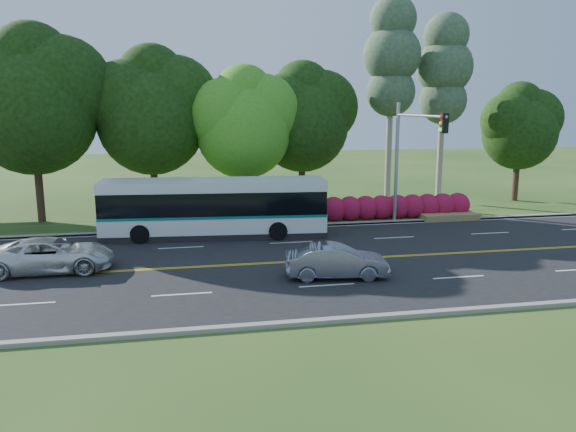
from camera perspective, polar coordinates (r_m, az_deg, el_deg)
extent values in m
plane|color=#254A18|center=(25.21, 3.03, -4.57)|extent=(120.00, 120.00, 0.00)
cube|color=black|center=(25.21, 3.03, -4.55)|extent=(60.00, 14.00, 0.02)
cube|color=gray|center=(31.97, -0.05, -1.02)|extent=(60.00, 0.30, 0.15)
cube|color=gray|center=(18.69, 8.39, -10.17)|extent=(60.00, 0.30, 0.15)
cube|color=#254A18|center=(33.76, -0.65, -0.41)|extent=(60.00, 4.00, 0.10)
cube|color=gold|center=(25.13, 3.07, -4.57)|extent=(57.00, 0.10, 0.00)
cube|color=gold|center=(25.28, 2.98, -4.47)|extent=(57.00, 0.10, 0.00)
cube|color=silver|center=(21.89, -25.40, -8.09)|extent=(2.20, 0.12, 0.00)
cube|color=silver|center=(21.17, -10.71, -7.81)|extent=(2.20, 0.12, 0.00)
cube|color=silver|center=(21.85, 3.97, -7.03)|extent=(2.20, 0.12, 0.00)
cube|color=silver|center=(23.81, 16.94, -5.95)|extent=(2.20, 0.12, 0.00)
cube|color=silver|center=(28.44, -21.99, -3.51)|extent=(2.20, 0.12, 0.00)
cube|color=silver|center=(27.88, -10.82, -3.16)|extent=(2.20, 0.12, 0.00)
cube|color=silver|center=(28.40, 0.35, -2.70)|extent=(2.20, 0.12, 0.00)
cube|color=silver|center=(29.94, 10.73, -2.17)|extent=(2.20, 0.12, 0.00)
cube|color=silver|center=(32.35, 19.83, -1.65)|extent=(2.20, 0.12, 0.00)
cube|color=silver|center=(31.70, 0.05, -1.22)|extent=(57.00, 0.12, 0.00)
cube|color=silver|center=(18.97, 8.09, -10.00)|extent=(57.00, 0.12, 0.00)
cylinder|color=#332416|center=(35.80, -23.92, 2.43)|extent=(0.44, 0.44, 3.96)
sphere|color=black|center=(35.47, -24.51, 9.63)|extent=(7.20, 7.20, 7.20)
sphere|color=black|center=(35.45, -21.98, 12.15)|extent=(5.76, 5.76, 5.76)
sphere|color=black|center=(35.65, -27.04, 11.45)|extent=(5.40, 5.40, 5.40)
sphere|color=black|center=(35.91, -24.55, 13.96)|extent=(4.68, 4.68, 4.68)
cylinder|color=#332416|center=(35.93, -13.40, 2.83)|extent=(0.44, 0.44, 3.60)
sphere|color=black|center=(35.58, -13.70, 9.39)|extent=(6.60, 6.60, 6.60)
sphere|color=black|center=(35.84, -11.36, 11.61)|extent=(5.28, 5.28, 5.28)
sphere|color=black|center=(35.46, -15.97, 11.14)|extent=(4.95, 4.95, 4.95)
sphere|color=black|center=(36.00, -13.69, 13.35)|extent=(4.29, 4.29, 4.29)
cylinder|color=#332416|center=(35.15, -4.45, 2.62)|extent=(0.44, 0.44, 3.24)
sphere|color=#3E8C1C|center=(34.79, -4.54, 8.58)|extent=(5.80, 5.80, 5.80)
sphere|color=#3E8C1C|center=(35.22, -2.48, 10.52)|extent=(4.64, 4.64, 4.64)
sphere|color=#3E8C1C|center=(34.45, -6.48, 10.21)|extent=(4.35, 4.35, 4.35)
sphere|color=#3E8C1C|center=(35.17, -4.51, 12.15)|extent=(3.77, 3.77, 3.77)
cylinder|color=#332416|center=(37.25, 1.41, 3.28)|extent=(0.44, 0.44, 3.42)
sphere|color=black|center=(36.92, 1.44, 9.15)|extent=(6.00, 6.00, 6.00)
sphere|color=black|center=(37.50, 3.41, 11.00)|extent=(4.80, 4.80, 4.80)
sphere|color=black|center=(36.46, -0.36, 10.78)|extent=(4.50, 4.50, 4.50)
sphere|color=black|center=(37.31, 1.48, 12.63)|extent=(3.90, 3.90, 3.90)
cylinder|color=gray|center=(38.67, 10.24, 8.15)|extent=(0.40, 0.40, 9.80)
sphere|color=#2E4A2E|center=(38.63, 10.39, 12.30)|extent=(3.23, 3.23, 3.23)
sphere|color=#2E4A2E|center=(38.76, 10.52, 15.82)|extent=(3.80, 3.80, 3.80)
sphere|color=#2E4A2E|center=(39.01, 10.64, 19.09)|extent=(3.04, 3.04, 3.04)
cylinder|color=gray|center=(40.75, 15.27, 7.59)|extent=(0.40, 0.40, 9.10)
sphere|color=#2E4A2E|center=(40.69, 15.47, 11.24)|extent=(3.23, 3.23, 3.23)
sphere|color=#2E4A2E|center=(40.76, 15.63, 14.35)|extent=(3.80, 3.80, 3.80)
sphere|color=#2E4A2E|center=(40.94, 15.79, 17.25)|extent=(3.04, 3.04, 3.04)
cylinder|color=#332416|center=(43.98, 22.12, 3.44)|extent=(0.44, 0.44, 3.06)
sphere|color=black|center=(43.70, 22.45, 7.80)|extent=(5.20, 5.20, 5.20)
sphere|color=black|center=(44.57, 23.61, 9.10)|extent=(4.16, 4.16, 4.16)
sphere|color=black|center=(42.94, 21.51, 9.04)|extent=(3.90, 3.90, 3.90)
sphere|color=black|center=(44.05, 22.46, 10.36)|extent=(3.38, 3.38, 3.38)
sphere|color=#9E0D45|center=(33.52, 4.65, 0.69)|extent=(1.50, 1.50, 1.50)
sphere|color=#9E0D45|center=(33.80, 6.28, 0.75)|extent=(1.50, 1.50, 1.50)
sphere|color=#9E0D45|center=(34.11, 7.89, 0.81)|extent=(1.50, 1.50, 1.50)
sphere|color=#9E0D45|center=(34.44, 9.46, 0.86)|extent=(1.50, 1.50, 1.50)
sphere|color=#9E0D45|center=(34.80, 11.01, 0.91)|extent=(1.50, 1.50, 1.50)
sphere|color=#9E0D45|center=(35.18, 12.52, 0.96)|extent=(1.50, 1.50, 1.50)
sphere|color=#9E0D45|center=(35.59, 14.00, 1.01)|extent=(1.50, 1.50, 1.50)
sphere|color=#9E0D45|center=(36.02, 15.44, 1.06)|extent=(1.50, 1.50, 1.50)
sphere|color=#9E0D45|center=(36.47, 16.85, 1.10)|extent=(1.50, 1.50, 1.50)
cube|color=olive|center=(35.41, 15.97, -0.05)|extent=(3.50, 1.40, 0.40)
cylinder|color=#979A9F|center=(33.40, 10.96, 5.26)|extent=(0.20, 0.20, 7.00)
cylinder|color=#979A9F|center=(30.48, 13.27, 9.89)|extent=(0.14, 6.00, 0.14)
cube|color=black|center=(27.95, 15.60, 9.07)|extent=(0.32, 0.28, 0.95)
sphere|color=red|center=(27.87, 15.32, 9.69)|extent=(0.18, 0.18, 0.18)
sphere|color=yellow|center=(27.88, 15.29, 9.08)|extent=(0.18, 0.18, 0.18)
sphere|color=#19D833|center=(27.89, 15.25, 8.46)|extent=(0.18, 0.18, 0.18)
cube|color=white|center=(29.76, -7.45, -0.54)|extent=(11.74, 3.46, 0.96)
cube|color=black|center=(29.56, -7.50, 1.50)|extent=(11.69, 3.49, 1.20)
cube|color=white|center=(29.42, -7.54, 3.16)|extent=(11.74, 3.46, 0.54)
cube|color=#0B6862|center=(29.67, -7.47, 0.25)|extent=(11.69, 3.50, 0.13)
cube|color=black|center=(30.26, -18.46, 1.41)|extent=(0.26, 2.26, 1.64)
cube|color=#19E54C|center=(30.12, -18.55, 3.15)|extent=(0.18, 1.47, 0.21)
cube|color=black|center=(29.89, -7.42, -1.76)|extent=(11.73, 3.36, 0.34)
cylinder|color=black|center=(29.05, -14.81, -1.79)|extent=(0.98, 0.35, 0.96)
cylinder|color=black|center=(31.27, -14.18, -0.84)|extent=(0.98, 0.35, 0.96)
cylinder|color=black|center=(28.79, -1.03, -1.53)|extent=(0.98, 0.35, 0.96)
cylinder|color=black|center=(31.03, -1.39, -0.59)|extent=(0.98, 0.35, 0.96)
imported|color=slate|center=(22.63, 4.96, -4.61)|extent=(4.27, 1.98, 1.35)
imported|color=silver|center=(25.38, -22.90, -3.66)|extent=(5.05, 2.35, 1.40)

